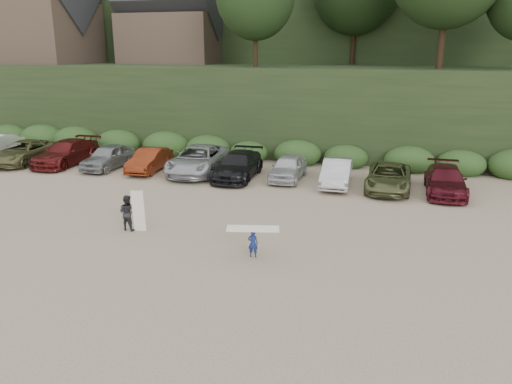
% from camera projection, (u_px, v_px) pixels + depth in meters
% --- Properties ---
extents(ground, '(120.00, 120.00, 0.00)m').
position_uv_depth(ground, '(198.00, 241.00, 19.55)').
color(ground, tan).
rests_on(ground, ground).
extents(hillside_backdrop, '(90.00, 41.50, 28.00)m').
position_uv_depth(hillside_backdrop, '(332.00, 7.00, 49.63)').
color(hillside_backdrop, black).
rests_on(hillside_backdrop, ground).
extents(parked_cars, '(34.07, 6.39, 1.64)m').
position_uv_depth(parked_cars, '(159.00, 159.00, 30.37)').
color(parked_cars, '#9A9A9E').
rests_on(parked_cars, ground).
extents(child_surfer, '(1.95, 0.95, 1.13)m').
position_uv_depth(child_surfer, '(253.00, 237.00, 17.89)').
color(child_surfer, navy).
rests_on(child_surfer, ground).
extents(adult_surfer, '(1.22, 0.63, 1.77)m').
position_uv_depth(adult_surfer, '(128.00, 212.00, 20.58)').
color(adult_surfer, black).
rests_on(adult_surfer, ground).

